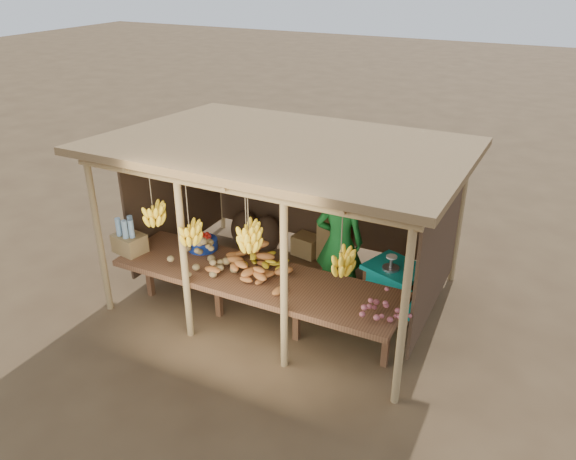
% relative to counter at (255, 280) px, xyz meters
% --- Properties ---
extents(ground, '(60.00, 60.00, 0.00)m').
position_rel_counter_xyz_m(ground, '(-0.00, 0.95, -0.74)').
color(ground, brown).
rests_on(ground, ground).
extents(stall_structure, '(4.70, 3.50, 2.43)m').
position_rel_counter_xyz_m(stall_structure, '(0.02, 0.79, 1.16)').
color(stall_structure, tan).
rests_on(stall_structure, ground).
extents(counter, '(3.90, 1.05, 0.80)m').
position_rel_counter_xyz_m(counter, '(0.00, 0.00, 0.00)').
color(counter, brown).
rests_on(counter, ground).
extents(potato_heap, '(1.11, 0.91, 0.36)m').
position_rel_counter_xyz_m(potato_heap, '(-0.77, -0.16, 0.24)').
color(potato_heap, olive).
rests_on(potato_heap, counter).
extents(sweet_potato_heap, '(1.16, 0.80, 0.36)m').
position_rel_counter_xyz_m(sweet_potato_heap, '(-0.05, 0.07, 0.24)').
color(sweet_potato_heap, '#B4682E').
rests_on(sweet_potato_heap, counter).
extents(onion_heap, '(0.74, 0.51, 0.35)m').
position_rel_counter_xyz_m(onion_heap, '(1.79, -0.18, 0.24)').
color(onion_heap, '#AC535A').
rests_on(onion_heap, counter).
extents(banana_pile, '(0.61, 0.49, 0.34)m').
position_rel_counter_xyz_m(banana_pile, '(-0.00, 0.30, 0.23)').
color(banana_pile, yellow).
rests_on(banana_pile, counter).
extents(tomato_basin, '(0.42, 0.42, 0.22)m').
position_rel_counter_xyz_m(tomato_basin, '(-1.04, 0.33, 0.15)').
color(tomato_basin, navy).
rests_on(tomato_basin, counter).
extents(bottle_box, '(0.47, 0.40, 0.52)m').
position_rel_counter_xyz_m(bottle_box, '(-1.90, -0.20, 0.26)').
color(bottle_box, olive).
rests_on(bottle_box, counter).
extents(vendor, '(0.76, 0.60, 1.84)m').
position_rel_counter_xyz_m(vendor, '(0.71, 1.15, 0.18)').
color(vendor, '#186E27').
rests_on(vendor, ground).
extents(tarp_crate, '(0.95, 0.88, 0.92)m').
position_rel_counter_xyz_m(tarp_crate, '(1.53, 1.22, -0.36)').
color(tarp_crate, brown).
rests_on(tarp_crate, ground).
extents(carton_stack, '(0.97, 0.43, 0.68)m').
position_rel_counter_xyz_m(carton_stack, '(0.06, 2.15, -0.44)').
color(carton_stack, olive).
rests_on(carton_stack, ground).
extents(burlap_sacks, '(0.94, 0.49, 0.66)m').
position_rel_counter_xyz_m(burlap_sacks, '(-1.23, 2.15, -0.45)').
color(burlap_sacks, '#493422').
rests_on(burlap_sacks, ground).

